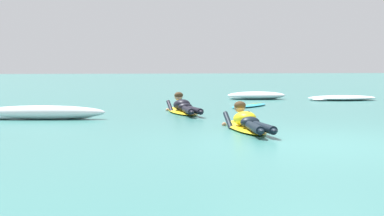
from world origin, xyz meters
name	(u,v)px	position (x,y,z in m)	size (l,w,h in m)	color
ground_plane	(194,102)	(0.00, 10.00, 0.00)	(120.00, 120.00, 0.00)	#387A75
surfer_near	(247,123)	(-0.48, 1.84, 0.14)	(0.55, 2.62, 0.54)	yellow
surfer_far	(183,108)	(-1.02, 5.68, 0.14)	(0.67, 2.62, 0.54)	yellow
drifting_surfboard	(249,106)	(1.13, 7.56, 0.03)	(1.60, 1.71, 0.16)	#2DB2D1
whitewater_mid_left	(256,96)	(2.35, 11.03, 0.12)	(2.06, 1.08, 0.26)	white
whitewater_mid_right	(342,98)	(4.97, 9.99, 0.07)	(2.34, 1.06, 0.16)	white
whitewater_back	(41,113)	(-4.26, 4.69, 0.14)	(2.81, 0.93, 0.30)	white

